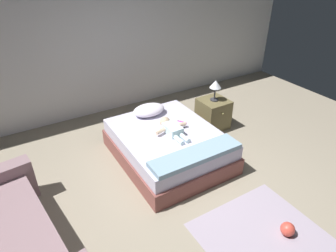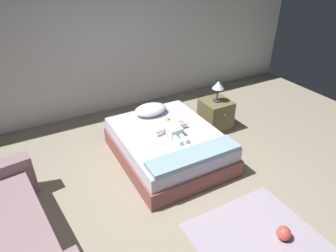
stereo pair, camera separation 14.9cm
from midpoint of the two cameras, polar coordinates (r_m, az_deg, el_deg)
ground_plane at (r=3.71m, az=6.33°, el=-14.88°), size 8.00×8.00×0.00m
wall_behind_bed at (r=5.40m, az=-12.90°, el=17.20°), size 8.00×0.12×2.86m
bed at (r=4.26m, az=-1.00°, el=-3.80°), size 1.37×1.70×0.45m
pillow at (r=4.56m, az=-4.66°, el=3.11°), size 0.51×0.35×0.16m
baby at (r=4.11m, az=-0.38°, el=-0.44°), size 0.49×0.61×0.15m
toothbrush at (r=4.37m, az=1.64°, el=0.86°), size 0.09×0.14×0.02m
nightstand at (r=5.06m, az=7.89°, el=2.39°), size 0.46×0.49×0.51m
lamp at (r=4.83m, az=8.32°, el=7.78°), size 0.19×0.19×0.35m
rug at (r=3.50m, az=16.63°, el=-19.82°), size 1.28×1.15×0.01m
toy_ball at (r=3.54m, az=21.02°, el=-18.19°), size 0.15×0.15×0.15m
blanket at (r=3.65m, az=4.32°, el=-5.61°), size 1.23×0.31×0.06m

